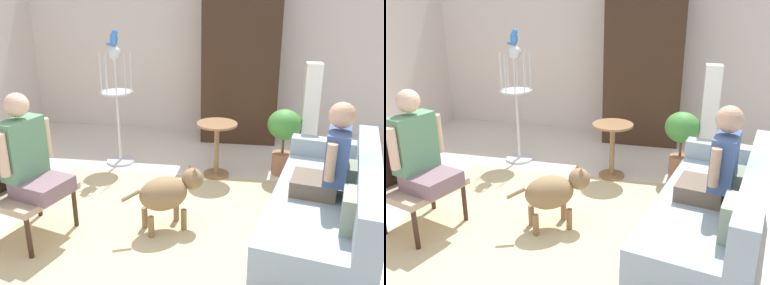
% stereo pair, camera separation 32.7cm
% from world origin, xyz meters
% --- Properties ---
extents(ground_plane, '(7.50, 7.50, 0.00)m').
position_xyz_m(ground_plane, '(0.00, 0.00, 0.00)').
color(ground_plane, beige).
extents(back_wall, '(6.53, 0.12, 2.56)m').
position_xyz_m(back_wall, '(0.00, 3.18, 1.28)').
color(back_wall, silver).
rests_on(back_wall, ground).
extents(area_rug, '(2.91, 2.43, 0.01)m').
position_xyz_m(area_rug, '(-0.13, 0.04, 0.00)').
color(area_rug, '#C6B284').
rests_on(area_rug, ground).
extents(couch, '(1.26, 2.19, 0.81)m').
position_xyz_m(couch, '(1.32, 0.07, 0.30)').
color(couch, '#8EA0AD').
rests_on(couch, ground).
extents(armchair, '(0.72, 0.80, 0.94)m').
position_xyz_m(armchair, '(-1.41, -0.23, 0.55)').
color(armchair, '#382316').
rests_on(armchair, ground).
extents(person_on_couch, '(0.51, 0.53, 0.82)m').
position_xyz_m(person_on_couch, '(1.28, 0.06, 0.78)').
color(person_on_couch, brown).
extents(person_on_armchair, '(0.56, 0.55, 0.88)m').
position_xyz_m(person_on_armchair, '(-1.25, -0.27, 0.79)').
color(person_on_armchair, slate).
extents(round_end_table, '(0.48, 0.48, 0.67)m').
position_xyz_m(round_end_table, '(0.21, 1.33, 0.42)').
color(round_end_table, olive).
rests_on(round_end_table, ground).
extents(dog, '(0.69, 0.52, 0.59)m').
position_xyz_m(dog, '(-0.11, 0.05, 0.37)').
color(dog, olive).
rests_on(dog, ground).
extents(bird_cage_stand, '(0.40, 0.40, 1.50)m').
position_xyz_m(bird_cage_stand, '(-1.07, 1.56, 0.79)').
color(bird_cage_stand, silver).
rests_on(bird_cage_stand, ground).
extents(parrot, '(0.17, 0.10, 0.20)m').
position_xyz_m(parrot, '(-1.07, 1.56, 1.60)').
color(parrot, blue).
rests_on(parrot, bird_cage_stand).
extents(potted_plant, '(0.40, 0.40, 0.81)m').
position_xyz_m(potted_plant, '(0.99, 1.50, 0.52)').
color(potted_plant, '#996047').
rests_on(potted_plant, ground).
extents(column_lamp, '(0.20, 0.20, 1.36)m').
position_xyz_m(column_lamp, '(1.28, 1.55, 0.67)').
color(column_lamp, '#4C4742').
rests_on(column_lamp, ground).
extents(armoire_cabinet, '(1.09, 0.56, 2.16)m').
position_xyz_m(armoire_cabinet, '(0.41, 2.77, 1.08)').
color(armoire_cabinet, '#382316').
rests_on(armoire_cabinet, ground).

